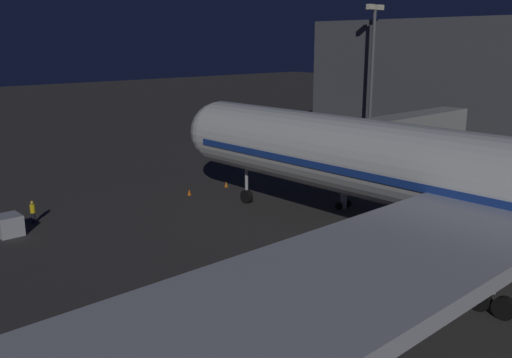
{
  "coord_description": "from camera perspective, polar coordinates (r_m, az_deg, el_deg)",
  "views": [
    {
      "loc": [
        30.92,
        22.81,
        13.79
      ],
      "look_at": [
        3.0,
        -7.7,
        3.5
      ],
      "focal_mm": 38.89,
      "sensor_mm": 36.0,
      "label": 1
    }
  ],
  "objects": [
    {
      "name": "jet_bridge",
      "position": [
        51.35,
        13.47,
        4.71
      ],
      "size": [
        20.65,
        3.4,
        7.4
      ],
      "color": "#9E9E99",
      "rests_on": "ground_plane"
    },
    {
      "name": "apron_floodlight_mast",
      "position": [
        69.72,
        11.85,
        10.94
      ],
      "size": [
        2.9,
        0.5,
        18.01
      ],
      "color": "#59595E",
      "rests_on": "ground_plane"
    },
    {
      "name": "baggage_container_mid_row",
      "position": [
        44.42,
        -24.08,
        -4.35
      ],
      "size": [
        1.65,
        1.83,
        1.51
      ],
      "primitive_type": "cube",
      "color": "#B7BABF",
      "rests_on": "ground_plane"
    },
    {
      "name": "traffic_cone_nose_port",
      "position": [
        54.04,
        -3.09,
        -0.53
      ],
      "size": [
        0.36,
        0.36,
        0.55
      ],
      "primitive_type": "cone",
      "color": "orange",
      "rests_on": "ground_plane"
    },
    {
      "name": "ground_crew_by_belt_loader",
      "position": [
        46.52,
        -21.98,
        -3.05
      ],
      "size": [
        0.4,
        0.4,
        1.79
      ],
      "color": "black",
      "rests_on": "ground_plane"
    },
    {
      "name": "ground_plane",
      "position": [
        40.82,
        10.52,
        -6.02
      ],
      "size": [
        320.0,
        320.0,
        0.0
      ],
      "primitive_type": "plane",
      "color": "#383533"
    },
    {
      "name": "traffic_cone_nose_starboard",
      "position": [
        51.46,
        -6.88,
        -1.35
      ],
      "size": [
        0.36,
        0.36,
        0.55
      ],
      "primitive_type": "cone",
      "color": "orange",
      "rests_on": "ground_plane"
    }
  ]
}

